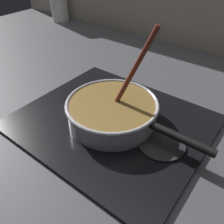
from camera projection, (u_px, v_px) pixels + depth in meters
The scene contains 5 objects.
ground at pixel (67, 123), 0.77m from camera, with size 2.40×1.60×0.04m, color #4C4C51.
hob_plate at pixel (112, 122), 0.73m from camera, with size 0.56×0.48×0.01m, color black.
burner_ring at pixel (112, 119), 0.73m from camera, with size 0.19×0.19×0.01m, color #592D0C.
spare_burner at pixel (161, 143), 0.65m from camera, with size 0.13×0.13×0.01m, color #262628.
cooking_pan at pixel (113, 111), 0.71m from camera, with size 0.45×0.28×0.29m.
Camera 1 is at (0.48, -0.38, 0.48)m, focal length 37.72 mm.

